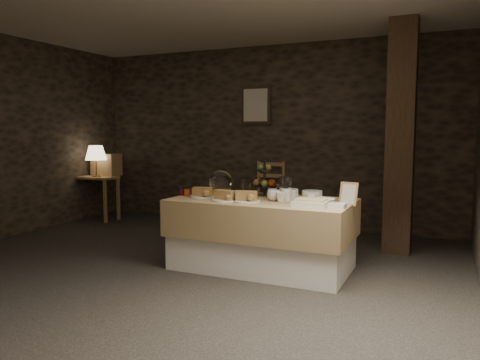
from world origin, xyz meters
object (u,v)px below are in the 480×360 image
at_px(fruit_stand, 265,182).
at_px(chair, 269,198).
at_px(table_lamp, 96,153).
at_px(buffet_table, 262,229).
at_px(console_table, 97,185).
at_px(wine_rack, 106,165).
at_px(timber_column, 400,138).

bearing_deg(fruit_stand, chair, 109.18).
relative_size(table_lamp, chair, 0.66).
distance_m(table_lamp, chair, 2.72).
height_order(buffet_table, chair, chair).
bearing_deg(console_table, fruit_stand, -18.72).
distance_m(wine_rack, chair, 2.64).
bearing_deg(timber_column, buffet_table, -133.27).
distance_m(chair, timber_column, 2.17).
xyz_separation_m(console_table, chair, (2.61, 0.63, -0.14)).
xyz_separation_m(chair, fruit_stand, (0.60, -1.72, 0.43)).
xyz_separation_m(buffet_table, console_table, (-3.28, 1.35, 0.14)).
bearing_deg(chair, timber_column, -27.58).
height_order(table_lamp, chair, table_lamp).
distance_m(buffet_table, chair, 2.09).
relative_size(buffet_table, console_table, 2.61).
relative_size(console_table, table_lamp, 1.42).
bearing_deg(fruit_stand, console_table, 161.28).
xyz_separation_m(table_lamp, chair, (2.56, 0.68, -0.63)).
xyz_separation_m(buffet_table, fruit_stand, (-0.07, 0.26, 0.44)).
bearing_deg(wine_rack, chair, 10.01).
bearing_deg(table_lamp, wine_rack, 90.00).
xyz_separation_m(console_table, wine_rack, (0.05, 0.18, 0.30)).
distance_m(console_table, table_lamp, 0.50).
bearing_deg(timber_column, table_lamp, 179.26).
bearing_deg(console_table, wine_rack, 74.48).
distance_m(console_table, chair, 2.69).
height_order(chair, timber_column, timber_column).
bearing_deg(console_table, table_lamp, -45.00).
height_order(timber_column, fruit_stand, timber_column).
bearing_deg(timber_column, chair, 158.12).
height_order(wine_rack, timber_column, timber_column).
height_order(console_table, timber_column, timber_column).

